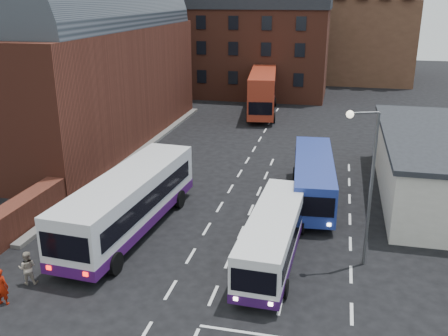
% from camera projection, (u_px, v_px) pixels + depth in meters
% --- Properties ---
extents(ground, '(180.00, 180.00, 0.00)m').
position_uv_depth(ground, '(176.00, 281.00, 23.36)').
color(ground, black).
extents(railway_station, '(12.00, 28.00, 16.00)m').
position_uv_depth(railway_station, '(79.00, 56.00, 43.46)').
color(railway_station, '#602B1E').
rests_on(railway_station, ground).
extents(forecourt_wall, '(1.20, 10.00, 1.80)m').
position_uv_depth(forecourt_wall, '(8.00, 224.00, 27.07)').
color(forecourt_wall, '#602B1E').
rests_on(forecourt_wall, ground).
extents(brick_terrace, '(22.00, 10.00, 11.00)m').
position_uv_depth(brick_terrace, '(241.00, 53.00, 65.15)').
color(brick_terrace, brown).
rests_on(brick_terrace, ground).
extents(castle_keep, '(22.00, 22.00, 12.00)m').
position_uv_depth(castle_keep, '(338.00, 38.00, 80.83)').
color(castle_keep, brown).
rests_on(castle_keep, ground).
extents(bus_white_outbound, '(3.75, 12.47, 3.35)m').
position_uv_depth(bus_white_outbound, '(129.00, 199.00, 27.61)').
color(bus_white_outbound, silver).
rests_on(bus_white_outbound, ground).
extents(bus_white_inbound, '(2.67, 9.59, 2.59)m').
position_uv_depth(bus_white_inbound, '(273.00, 233.00, 24.62)').
color(bus_white_inbound, silver).
rests_on(bus_white_inbound, ground).
extents(bus_blue, '(3.23, 10.56, 2.84)m').
position_uv_depth(bus_blue, '(313.00, 176.00, 31.91)').
color(bus_blue, navy).
rests_on(bus_blue, ground).
extents(bus_red_double, '(4.08, 12.06, 4.73)m').
position_uv_depth(bus_red_double, '(263.00, 92.00, 54.97)').
color(bus_red_double, '#9C2F1A').
rests_on(bus_red_double, ground).
extents(street_lamp, '(1.51, 0.73, 7.83)m').
position_uv_depth(street_lamp, '(367.00, 175.00, 23.20)').
color(street_lamp, '#565758').
rests_on(street_lamp, ground).
extents(pedestrian_red, '(0.65, 0.45, 1.72)m').
position_uv_depth(pedestrian_red, '(1.00, 287.00, 21.34)').
color(pedestrian_red, '#931706').
rests_on(pedestrian_red, ground).
extents(pedestrian_beige, '(0.95, 0.84, 1.63)m').
position_uv_depth(pedestrian_beige, '(27.00, 268.00, 22.88)').
color(pedestrian_beige, '#A59885').
rests_on(pedestrian_beige, ground).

